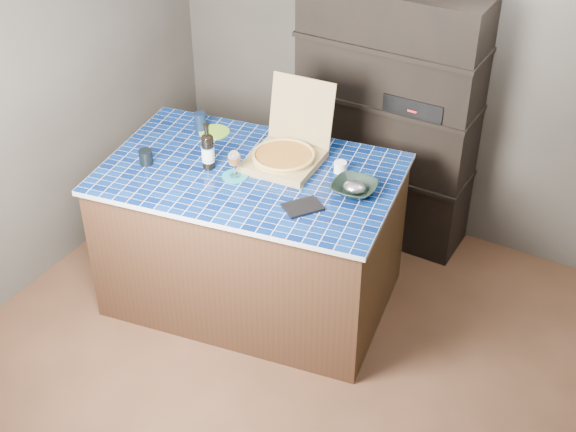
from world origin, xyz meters
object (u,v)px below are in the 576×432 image
Objects in this scene: bowl at (354,188)px; dvd_case at (303,207)px; kitchen_island at (252,236)px; wine_glass at (234,159)px; pizza_box at (286,153)px; mead_bottle at (208,151)px.

dvd_case is at bearing -122.51° from bowl.
wine_glass is (-0.05, -0.09, 0.60)m from kitchen_island.
wine_glass reaches higher than bowl.
dvd_case is 0.33m from bowl.
bowl is (0.50, -0.09, -0.03)m from pizza_box.
kitchen_island is 7.43× the size of bowl.
dvd_case is at bearing -30.47° from kitchen_island.
pizza_box reaches higher than dvd_case.
pizza_box is 0.50m from dvd_case.
bowl is (0.18, 0.28, 0.02)m from dvd_case.
wine_glass is 0.67× the size of bowl.
bowl is at bearing 15.71° from wine_glass.
dvd_case is (0.69, -0.10, -0.11)m from mead_bottle.
bowl reaches higher than kitchen_island.
kitchen_island is at bearing -170.82° from bowl.
wine_glass is 0.83× the size of dvd_case.
dvd_case reaches higher than kitchen_island.
mead_bottle is 1.73× the size of wine_glass.
pizza_box is at bearing 47.12° from kitchen_island.
mead_bottle is (-0.37, -0.28, 0.05)m from pizza_box.
dvd_case is at bearing -52.91° from pizza_box.
bowl is at bearing -14.37° from pizza_box.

